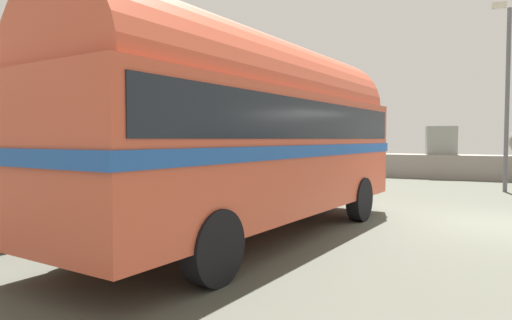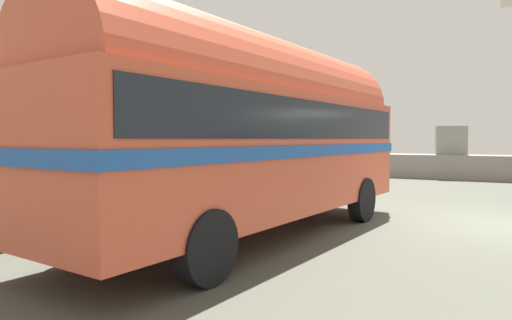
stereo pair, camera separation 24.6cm
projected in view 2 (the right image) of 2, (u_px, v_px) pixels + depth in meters
ground at (504, 227)px, 9.25m from camera, size 32.00×26.00×0.02m
breakwater at (498, 164)px, 19.64m from camera, size 31.36×2.03×2.44m
vintage_coach at (253, 127)px, 8.20m from camera, size 3.35×8.80×3.70m
second_coach at (77, 129)px, 9.91m from camera, size 3.17×8.76×3.70m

